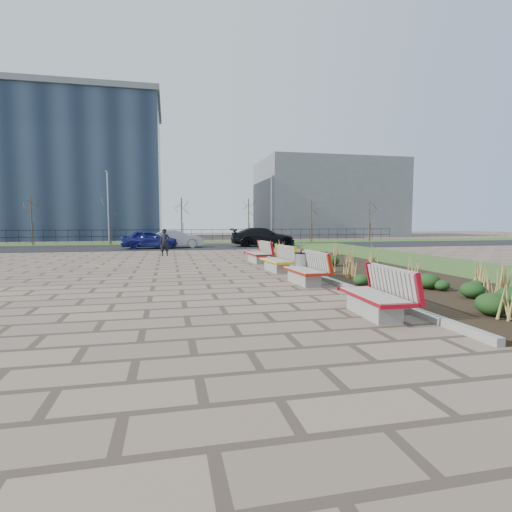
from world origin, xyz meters
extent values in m
plane|color=#796353|center=(0.00, 0.00, 0.00)|extent=(120.00, 120.00, 0.00)
cube|color=black|center=(6.25, 5.00, 0.05)|extent=(4.50, 18.00, 0.10)
cube|color=gray|center=(3.92, 5.00, 0.07)|extent=(0.16, 18.00, 0.15)
cube|color=#33511E|center=(11.00, 5.00, 0.02)|extent=(5.00, 38.00, 0.04)
cube|color=#33511E|center=(0.00, 28.00, 0.02)|extent=(80.00, 5.00, 0.04)
cube|color=black|center=(0.00, 22.00, 0.01)|extent=(80.00, 7.00, 0.02)
cylinder|color=#B2B2B7|center=(3.22, 3.68, 0.46)|extent=(0.45, 0.45, 0.91)
imported|color=black|center=(-1.38, 14.32, 0.78)|extent=(0.61, 0.44, 1.56)
imported|color=navy|center=(-2.49, 20.45, 0.69)|extent=(3.92, 1.62, 1.33)
imported|color=gray|center=(-0.58, 21.27, 0.67)|extent=(3.99, 1.46, 1.31)
imported|color=black|center=(6.10, 21.37, 0.75)|extent=(5.09, 2.14, 1.47)
cube|color=slate|center=(20.00, 42.00, 5.00)|extent=(18.00, 12.00, 10.00)
camera|label=1|loc=(-1.18, -9.16, 1.99)|focal=28.00mm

